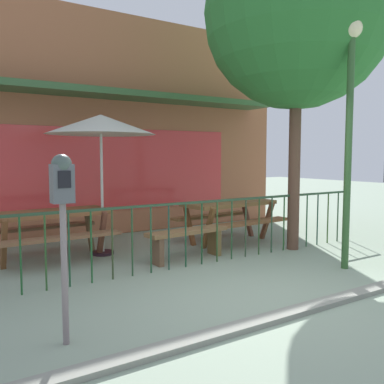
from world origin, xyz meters
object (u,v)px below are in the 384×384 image
(picnic_table_right, at_px, (229,210))
(patio_umbrella, at_px, (101,126))
(street_tree, at_px, (297,15))
(street_lamp, at_px, (350,105))
(picnic_table_left, at_px, (50,221))
(parking_meter_far, at_px, (62,199))
(patio_bench, at_px, (187,238))

(picnic_table_right, bearing_deg, patio_umbrella, 171.89)
(street_tree, bearing_deg, street_lamp, -103.20)
(picnic_table_left, xyz_separation_m, patio_umbrella, (0.82, -0.10, 1.52))
(picnic_table_left, relative_size, street_tree, 0.33)
(street_tree, height_order, street_lamp, street_tree)
(street_tree, bearing_deg, parking_meter_far, -160.48)
(patio_umbrella, distance_m, parking_meter_far, 3.48)
(picnic_table_left, bearing_deg, street_lamp, -39.61)
(street_tree, bearing_deg, picnic_table_right, 116.71)
(patio_bench, distance_m, parking_meter_far, 3.30)
(picnic_table_right, height_order, patio_bench, picnic_table_right)
(street_lamp, bearing_deg, patio_bench, 134.32)
(picnic_table_right, xyz_separation_m, patio_bench, (-1.40, -0.73, -0.26))
(picnic_table_right, distance_m, parking_meter_far, 4.78)
(picnic_table_right, height_order, street_tree, street_tree)
(patio_bench, relative_size, street_tree, 0.25)
(patio_umbrella, distance_m, street_tree, 3.77)
(patio_umbrella, relative_size, patio_bench, 1.62)
(parking_meter_far, height_order, street_lamp, street_lamp)
(picnic_table_left, height_order, patio_bench, picnic_table_left)
(street_lamp, bearing_deg, parking_meter_far, -176.36)
(street_tree, bearing_deg, picnic_table_left, 157.66)
(picnic_table_left, xyz_separation_m, parking_meter_far, (-0.69, -3.13, 0.67))
(picnic_table_left, distance_m, street_tree, 5.29)
(patio_umbrella, relative_size, parking_meter_far, 1.39)
(street_lamp, bearing_deg, picnic_table_right, 95.83)
(patio_bench, xyz_separation_m, parking_meter_far, (-2.49, -1.95, 0.93))
(parking_meter_far, bearing_deg, picnic_table_right, 34.54)
(patio_bench, bearing_deg, street_lamp, -45.68)
(picnic_table_right, height_order, street_lamp, street_lamp)
(street_tree, relative_size, street_lamp, 1.57)
(parking_meter_far, bearing_deg, street_tree, 19.52)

